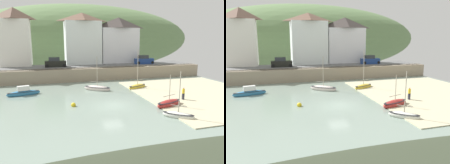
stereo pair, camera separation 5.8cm
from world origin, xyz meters
TOP-DOWN VIEW (x-y plane):
  - ground at (1.40, -9.56)m, footprint 48.00×41.00m
  - quay_seawall at (0.00, 17.50)m, footprint 48.00×9.40m
  - hillside_backdrop at (4.69, 55.20)m, footprint 80.00×44.00m
  - waterfront_building_left at (-13.52, 25.20)m, footprint 6.37×5.61m
  - waterfront_building_centre at (0.42, 25.20)m, footprint 8.00×5.86m
  - waterfront_building_right at (8.93, 25.20)m, footprint 8.99×4.83m
  - sailboat_far_left at (6.41, -2.12)m, footprint 4.09×2.45m
  - sailboat_tall_mast at (-10.87, 8.30)m, footprint 4.68×2.00m
  - fishing_boat_green at (-0.05, 8.44)m, footprint 4.33×3.68m
  - sailboat_nearest_shore at (6.50, 7.85)m, footprint 3.85×2.57m
  - sailboat_white_hull at (5.24, -5.89)m, footprint 3.04×2.83m
  - parked_car_near_slipway at (-5.86, 20.70)m, footprint 4.13×1.82m
  - parked_car_by_wall at (13.42, 20.70)m, footprint 4.14×1.82m
  - person_on_slipway at (9.53, -0.37)m, footprint 0.34×0.34m
  - mooring_buoy at (-4.65, 0.99)m, footprint 0.57×0.57m

SIDE VIEW (x-z plane):
  - ground at x=1.40m, z-range -0.14..0.47m
  - mooring_buoy at x=-4.65m, z-range -0.11..0.46m
  - sailboat_white_hull at x=5.24m, z-range -2.21..2.76m
  - fishing_boat_green at x=-0.05m, z-range -2.43..3.04m
  - sailboat_nearest_shore at x=6.50m, z-range -2.94..3.55m
  - sailboat_far_left at x=6.41m, z-range -1.70..2.32m
  - sailboat_tall_mast at x=-10.87m, z-range -0.40..1.15m
  - person_on_slipway at x=9.53m, z-range 0.17..1.79m
  - quay_seawall at x=0.00m, z-range 0.16..2.56m
  - parked_car_near_slipway at x=-5.86m, z-range 2.23..4.18m
  - parked_car_by_wall at x=13.42m, z-range 2.23..4.18m
  - waterfront_building_right at x=8.93m, z-range 2.49..12.84m
  - hillside_backdrop at x=4.69m, z-range -3.41..19.35m
  - waterfront_building_centre at x=0.42m, z-range 2.47..13.59m
  - waterfront_building_left at x=-13.52m, z-range 2.50..14.25m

